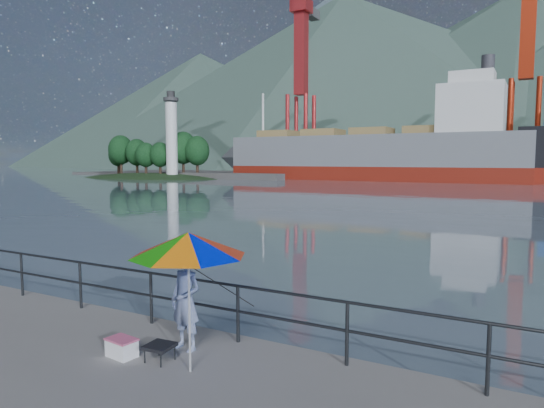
{
  "coord_description": "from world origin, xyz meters",
  "views": [
    {
      "loc": [
        7.48,
        -5.21,
        3.19
      ],
      "look_at": [
        1.31,
        6.0,
        2.0
      ],
      "focal_mm": 32.0,
      "sensor_mm": 36.0,
      "label": 1
    }
  ],
  "objects": [
    {
      "name": "fisherman",
      "position": [
        2.41,
        1.01,
        0.83
      ],
      "size": [
        0.65,
        0.47,
        1.66
      ],
      "primitive_type": "imported",
      "rotation": [
        0.0,
        0.0,
        -0.12
      ],
      "color": "#2E4B91",
      "rests_on": "ground"
    },
    {
      "name": "bulk_carrier",
      "position": [
        -14.83,
        71.8,
        4.19
      ],
      "size": [
        47.55,
        8.23,
        14.5
      ],
      "color": "maroon",
      "rests_on": "ground"
    },
    {
      "name": "folding_stool",
      "position": [
        2.36,
        0.42,
        0.15
      ],
      "size": [
        0.45,
        0.45,
        0.27
      ],
      "color": "black",
      "rests_on": "ground"
    },
    {
      "name": "beach_umbrella",
      "position": [
        3.01,
        0.36,
        1.94
      ],
      "size": [
        1.86,
        1.86,
        2.12
      ],
      "color": "white",
      "rests_on": "ground"
    },
    {
      "name": "fishing_rod",
      "position": [
        2.41,
        1.96,
        0.0
      ],
      "size": [
        0.54,
        1.66,
        1.22
      ],
      "primitive_type": "cylinder",
      "rotation": [
        0.96,
        0.0,
        -0.31
      ],
      "color": "black",
      "rests_on": "ground"
    },
    {
      "name": "guardrail",
      "position": [
        0.0,
        1.7,
        0.52
      ],
      "size": [
        22.0,
        0.06,
        1.03
      ],
      "color": "#2D3033",
      "rests_on": "ground"
    },
    {
      "name": "lighthouse_islet",
      "position": [
        -54.97,
        61.99,
        0.26
      ],
      "size": [
        48.0,
        26.4,
        19.2
      ],
      "color": "#263F1E",
      "rests_on": "ground"
    },
    {
      "name": "cooler_bag",
      "position": [
        1.7,
        0.26,
        0.14
      ],
      "size": [
        0.5,
        0.37,
        0.27
      ],
      "primitive_type": "cube",
      "rotation": [
        0.0,
        0.0,
        -0.12
      ],
      "color": "white",
      "rests_on": "ground"
    },
    {
      "name": "harbor_water",
      "position": [
        0.0,
        130.0,
        0.0
      ],
      "size": [
        500.0,
        280.0,
        0.0
      ],
      "primitive_type": "cube",
      "color": "slate",
      "rests_on": "ground"
    }
  ]
}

